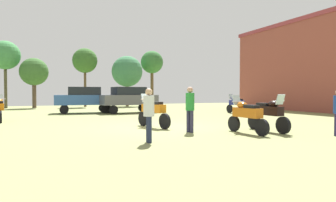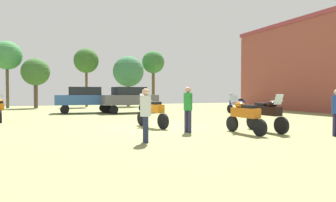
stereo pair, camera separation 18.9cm
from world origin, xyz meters
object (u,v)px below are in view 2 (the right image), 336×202
motorcycle_3 (0,108)px  car_2 (129,98)px  tree_3 (128,72)px  car_1 (85,98)px  tree_1 (36,72)px  person_1 (188,106)px  motorcycle_4 (267,113)px  motorcycle_6 (152,111)px  tree_2 (7,56)px  person_2 (146,111)px  motorcycle_5 (237,104)px  tree_6 (153,63)px  tree_5 (86,61)px  motorcycle_8 (245,115)px

motorcycle_3 → car_2: bearing=17.2°
tree_3 → car_1: bearing=-122.1°
tree_1 → tree_3: 9.85m
person_1 → tree_1: tree_1 is taller
motorcycle_4 → motorcycle_6: 4.87m
motorcycle_6 → tree_3: (4.63, 20.72, 3.29)m
motorcycle_6 → tree_2: size_ratio=0.33×
motorcycle_4 → person_2: bearing=4.7°
motorcycle_5 → tree_1: 20.73m
motorcycle_4 → tree_1: (-8.91, 23.82, 2.94)m
car_1 → tree_3: tree_3 is taller
car_2 → person_2: size_ratio=2.65×
motorcycle_3 → person_2: (5.09, -9.41, 0.26)m
person_2 → tree_3: bearing=-7.2°
person_1 → motorcycle_5: bearing=-71.7°
motorcycle_4 → tree_6: (4.25, 24.50, 4.51)m
motorcycle_3 → car_1: car_1 is taller
motorcycle_4 → car_1: car_1 is taller
motorcycle_3 → motorcycle_5: 15.46m
motorcycle_3 → person_1: 10.79m
motorcycle_5 → car_2: car_2 is taller
tree_5 → motorcycle_8: bearing=-83.9°
motorcycle_5 → tree_2: 23.25m
person_1 → tree_6: size_ratio=0.27×
car_1 → person_2: 14.55m
motorcycle_8 → person_1: size_ratio=1.19×
tree_3 → tree_5: (-4.68, 0.56, 1.08)m
tree_3 → motorcycle_6: bearing=-102.6°
car_1 → motorcycle_5: bearing=-111.9°
tree_1 → motorcycle_8: bearing=-72.0°
tree_1 → tree_6: (13.16, 0.68, 1.56)m
motorcycle_6 → tree_2: tree_2 is taller
person_1 → car_2: bearing=-30.1°
motorcycle_5 → motorcycle_6: (-8.84, -5.70, 0.02)m
motorcycle_4 → motorcycle_8: motorcycle_4 is taller
motorcycle_5 → motorcycle_6: motorcycle_6 is taller
motorcycle_4 → tree_6: 25.27m
motorcycle_8 → tree_3: size_ratio=0.36×
car_1 → tree_6: size_ratio=0.66×
motorcycle_4 → tree_2: bearing=-65.3°
motorcycle_8 → person_1: (-1.84, 1.11, 0.33)m
motorcycle_4 → tree_2: size_ratio=0.33×
tree_3 → tree_5: 4.83m
motorcycle_6 → motorcycle_4: bearing=-55.5°
tree_6 → car_2: bearing=-118.3°
motorcycle_3 → tree_1: tree_1 is taller
motorcycle_8 → tree_2: bearing=109.2°
person_2 → tree_5: 25.32m
motorcycle_6 → tree_6: tree_6 is taller
motorcycle_3 → car_1: (5.09, 5.14, 0.45)m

